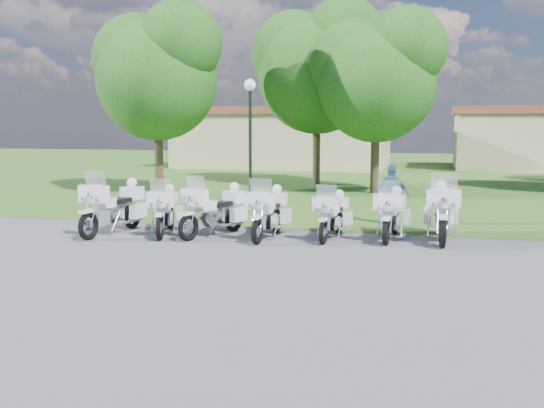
% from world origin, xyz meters
% --- Properties ---
extents(ground, '(100.00, 100.00, 0.00)m').
position_xyz_m(ground, '(0.00, 0.00, 0.00)').
color(ground, '#55565B').
rests_on(ground, ground).
extents(grass_lawn, '(100.00, 48.00, 0.01)m').
position_xyz_m(grass_lawn, '(0.00, 27.00, 0.00)').
color(grass_lawn, '#335B1C').
rests_on(grass_lawn, ground).
extents(motorcycle_0, '(1.05, 2.61, 1.75)m').
position_xyz_m(motorcycle_0, '(-4.12, 1.24, 0.73)').
color(motorcycle_0, black).
rests_on(motorcycle_0, ground).
extents(motorcycle_1, '(1.15, 2.26, 1.55)m').
position_xyz_m(motorcycle_1, '(-2.76, 1.53, 0.65)').
color(motorcycle_1, black).
rests_on(motorcycle_1, ground).
extents(motorcycle_2, '(1.38, 2.33, 1.65)m').
position_xyz_m(motorcycle_2, '(-1.39, 1.67, 0.69)').
color(motorcycle_2, black).
rests_on(motorcycle_2, ground).
extents(motorcycle_3, '(0.81, 2.40, 1.61)m').
position_xyz_m(motorcycle_3, '(0.07, 1.69, 0.67)').
color(motorcycle_3, black).
rests_on(motorcycle_3, ground).
extents(motorcycle_4, '(0.83, 2.16, 1.45)m').
position_xyz_m(motorcycle_4, '(1.68, 2.08, 0.61)').
color(motorcycle_4, black).
rests_on(motorcycle_4, ground).
extents(motorcycle_5, '(0.86, 2.34, 1.57)m').
position_xyz_m(motorcycle_5, '(3.16, 2.39, 0.66)').
color(motorcycle_5, black).
rests_on(motorcycle_5, ground).
extents(motorcycle_6, '(0.89, 2.63, 1.77)m').
position_xyz_m(motorcycle_6, '(4.38, 2.54, 0.74)').
color(motorcycle_6, black).
rests_on(motorcycle_6, ground).
extents(lamp_post, '(0.44, 0.44, 4.59)m').
position_xyz_m(lamp_post, '(-2.52, 8.49, 3.43)').
color(lamp_post, black).
rests_on(lamp_post, ground).
extents(tree_0, '(6.00, 5.12, 8.00)m').
position_xyz_m(tree_0, '(-7.37, 10.78, 5.29)').
color(tree_0, '#38281C').
rests_on(tree_0, ground).
extents(tree_1, '(6.60, 5.63, 8.80)m').
position_xyz_m(tree_1, '(-1.46, 15.91, 5.82)').
color(tree_1, '#38281C').
rests_on(tree_1, ground).
extents(tree_2, '(5.78, 4.93, 7.70)m').
position_xyz_m(tree_2, '(1.66, 12.91, 5.10)').
color(tree_2, '#38281C').
rests_on(tree_2, ground).
extents(building_west, '(14.56, 8.32, 4.10)m').
position_xyz_m(building_west, '(-6.00, 28.00, 2.07)').
color(building_west, '#BEAE89').
rests_on(building_west, ground).
extents(building_east, '(11.44, 7.28, 4.10)m').
position_xyz_m(building_east, '(11.00, 30.00, 2.07)').
color(building_east, '#BEAE89').
rests_on(building_east, ground).
extents(bystander_c, '(1.11, 0.69, 1.76)m').
position_xyz_m(bystander_c, '(2.99, 4.71, 0.88)').
color(bystander_c, '#375A84').
rests_on(bystander_c, ground).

